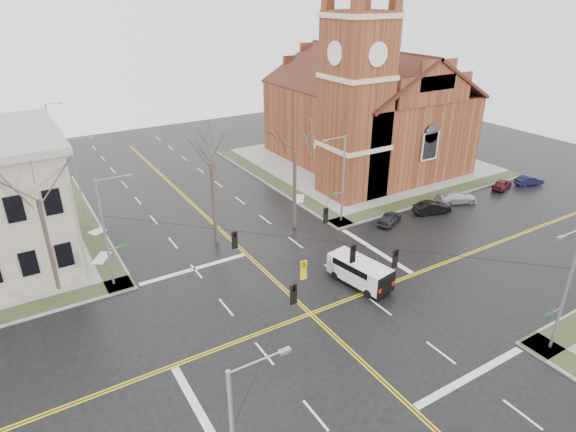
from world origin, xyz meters
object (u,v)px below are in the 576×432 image
parked_car_c (456,197)px  parked_car_d (502,184)px  signal_pole_se (566,287)px  parked_car_a (389,218)px  cargo_van (357,270)px  tree_nw_far (36,192)px  parked_car_b (432,208)px  tree_nw_near (211,158)px  signal_pole_ne (342,177)px  tree_ne (295,147)px  signal_pole_nw (107,230)px  streetlight_north_b (52,130)px  streetlight_north_a (78,172)px  church (364,103)px  parked_car_e (529,180)px

parked_car_c → parked_car_d: size_ratio=1.29×
signal_pole_se → parked_car_a: (4.11, 20.03, -4.33)m
cargo_van → tree_nw_far: bearing=141.2°
parked_car_b → tree_nw_near: size_ratio=0.35×
signal_pole_ne → parked_car_d: 22.89m
parked_car_d → tree_ne: size_ratio=0.31×
signal_pole_nw → signal_pole_se: size_ratio=1.00×
signal_pole_ne → parked_car_d: (22.30, -2.77, -4.34)m
streetlight_north_b → parked_car_c: 53.57m
signal_pole_se → tree_nw_near: tree_nw_near is taller
cargo_van → parked_car_c: 21.23m
signal_pole_se → streetlight_north_b: 63.43m
parked_car_b → parked_car_c: size_ratio=0.87×
streetlight_north_b → parked_car_d: size_ratio=2.23×
streetlight_north_a → parked_car_a: size_ratio=2.21×
tree_nw_far → tree_ne: tree_ne is taller
tree_nw_far → tree_ne: 21.99m
church → cargo_van: bearing=-129.5°
parked_car_b → parked_car_d: bearing=-70.6°
tree_nw_far → tree_ne: size_ratio=0.99×
signal_pole_se → cargo_van: (-5.75, 13.03, -3.72)m
signal_pole_nw → parked_car_c: (36.86, -2.82, -4.28)m
signal_pole_ne → streetlight_north_b: bearing=121.1°
tree_nw_near → parked_car_a: bearing=-17.6°
parked_car_e → tree_ne: (-31.05, 4.89, 7.90)m
streetlight_north_b → tree_ne: size_ratio=0.68×
church → streetlight_north_b: 42.53m
signal_pole_se → tree_ne: (-4.75, 24.25, 3.55)m
signal_pole_ne → parked_car_e: 26.91m
signal_pole_ne → signal_pole_se: bearing=-90.0°
tree_ne → streetlight_north_b: bearing=116.0°
cargo_van → parked_car_e: 32.69m
tree_nw_near → tree_ne: tree_ne is taller
signal_pole_ne → parked_car_e: bearing=-7.9°
tree_ne → church: bearing=33.5°
tree_ne → signal_pole_nw: bearing=-176.0°
signal_pole_nw → tree_nw_far: size_ratio=0.78×
tree_nw_far → signal_pole_se: bearing=-42.6°
streetlight_north_b → tree_nw_far: bearing=-97.8°
streetlight_north_a → parked_car_d: bearing=-23.5°
cargo_van → tree_nw_near: tree_nw_near is taller
signal_pole_se → streetlight_north_a: size_ratio=1.12×
signal_pole_nw → parked_car_e: bearing=-4.2°
parked_car_a → parked_car_d: 18.20m
cargo_van → tree_nw_near: 15.93m
signal_pole_ne → streetlight_north_b: signal_pole_ne is taller
cargo_van → parked_car_a: bearing=25.5°
signal_pole_se → parked_car_b: 22.28m
church → signal_pole_ne: church is taller
parked_car_e → tree_nw_near: size_ratio=0.31×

